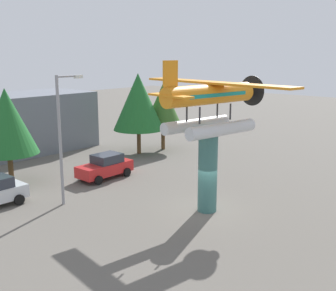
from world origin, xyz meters
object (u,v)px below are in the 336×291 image
at_px(tree_east, 7,121).
at_px(floatplane_monument, 211,103).
at_px(display_pedestal, 208,173).
at_px(tree_center_back, 138,102).
at_px(storefront_building, 9,124).
at_px(car_mid_red, 105,166).
at_px(tree_far_east, 163,104).
at_px(streetlight_primary, 62,131).

bearing_deg(tree_east, floatplane_monument, -69.20).
relative_size(display_pedestal, tree_center_back, 0.63).
relative_size(display_pedestal, floatplane_monument, 0.44).
distance_m(display_pedestal, floatplane_monument, 3.96).
bearing_deg(tree_center_back, storefront_building, 130.62).
xyz_separation_m(car_mid_red, storefront_building, (-0.55, 12.54, 1.78)).
bearing_deg(storefront_building, tree_east, -118.46).
relative_size(display_pedestal, tree_far_east, 0.74).
distance_m(streetlight_primary, tree_far_east, 15.87).
bearing_deg(tree_center_back, car_mid_red, -152.88).
xyz_separation_m(storefront_building, tree_far_east, (10.39, -9.41, 1.64)).
xyz_separation_m(display_pedestal, tree_far_east, (10.27, 12.59, 2.02)).
distance_m(storefront_building, tree_center_back, 11.92).
bearing_deg(streetlight_primary, car_mid_red, 24.24).
distance_m(floatplane_monument, storefront_building, 22.31).
relative_size(display_pedestal, storefront_building, 0.30).
bearing_deg(car_mid_red, tree_east, -35.01).
height_order(floatplane_monument, streetlight_primary, floatplane_monument).
height_order(display_pedestal, tree_east, tree_east).
distance_m(display_pedestal, car_mid_red, 9.58).
bearing_deg(storefront_building, car_mid_red, -87.48).
xyz_separation_m(floatplane_monument, tree_east, (-5.02, 13.21, -1.82)).
bearing_deg(display_pedestal, storefront_building, 90.30).
bearing_deg(tree_east, car_mid_red, -35.01).
relative_size(storefront_building, tree_far_east, 2.42).
distance_m(display_pedestal, storefront_building, 22.00).
distance_m(car_mid_red, tree_far_east, 10.88).
relative_size(car_mid_red, storefront_building, 0.28).
height_order(floatplane_monument, tree_far_east, floatplane_monument).
bearing_deg(tree_center_back, display_pedestal, -119.89).
bearing_deg(storefront_building, display_pedestal, -89.70).
xyz_separation_m(car_mid_red, streetlight_primary, (-5.08, -2.29, 3.62)).
xyz_separation_m(streetlight_primary, tree_center_back, (12.17, 5.92, 0.23)).
bearing_deg(tree_far_east, car_mid_red, -162.33).
height_order(floatplane_monument, car_mid_red, floatplane_monument).
bearing_deg(storefront_building, tree_center_back, -49.38).
xyz_separation_m(tree_east, tree_far_east, (15.16, -0.60, -0.12)).
relative_size(car_mid_red, tree_far_east, 0.67).
height_order(floatplane_monument, tree_center_back, floatplane_monument).
bearing_deg(floatplane_monument, tree_far_east, 59.96).
xyz_separation_m(car_mid_red, tree_far_east, (9.84, 3.13, 3.43)).
bearing_deg(display_pedestal, tree_east, 110.33).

